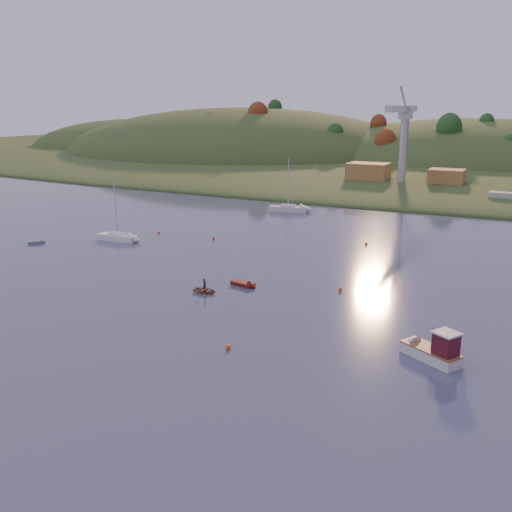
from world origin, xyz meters
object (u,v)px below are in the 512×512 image
at_px(sailboat_near, 117,237).
at_px(fishing_boat, 427,348).
at_px(sailboat_far, 288,208).
at_px(red_tender, 247,285).
at_px(canoe, 205,290).
at_px(grey_dinghy, 39,242).

bearing_deg(sailboat_near, fishing_boat, -25.36).
xyz_separation_m(fishing_boat, sailboat_far, (-41.82, 63.52, -0.20)).
xyz_separation_m(fishing_boat, red_tender, (-24.75, 11.41, -0.68)).
distance_m(sailboat_near, red_tender, 34.86).
bearing_deg(canoe, sailboat_far, 10.04).
bearing_deg(fishing_boat, sailboat_far, -26.25).
relative_size(sailboat_near, sailboat_far, 0.89).
relative_size(fishing_boat, sailboat_near, 0.67).
bearing_deg(red_tender, sailboat_far, 120.50).
relative_size(fishing_boat, grey_dinghy, 2.38).
bearing_deg(fishing_boat, red_tender, 5.65).
height_order(sailboat_near, sailboat_far, sailboat_far).
distance_m(fishing_boat, grey_dinghy, 69.56).
bearing_deg(sailboat_far, grey_dinghy, -133.13).
bearing_deg(grey_dinghy, sailboat_near, -5.98).
height_order(fishing_boat, sailboat_far, sailboat_far).
distance_m(sailboat_near, sailboat_far, 41.85).
height_order(fishing_boat, red_tender, fishing_boat).
xyz_separation_m(sailboat_near, red_tender, (32.29, -13.13, -0.42)).
distance_m(fishing_boat, red_tender, 27.26).
bearing_deg(canoe, red_tender, -42.48).
height_order(sailboat_near, grey_dinghy, sailboat_near).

